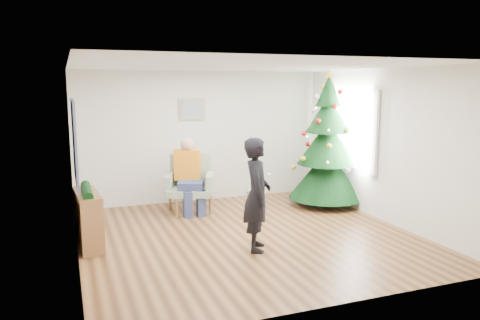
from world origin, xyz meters
name	(u,v)px	position (x,y,z in m)	size (l,w,h in m)	color
floor	(248,236)	(0.00, 0.00, 0.00)	(5.00, 5.00, 0.00)	brown
ceiling	(248,66)	(0.00, 0.00, 2.60)	(5.00, 5.00, 0.00)	white
wall_back	(202,136)	(0.00, 2.50, 1.30)	(5.00, 5.00, 0.00)	silver
wall_front	(338,186)	(0.00, -2.50, 1.30)	(5.00, 5.00, 0.00)	silver
wall_left	(73,163)	(-2.50, 0.00, 1.30)	(5.00, 5.00, 0.00)	silver
wall_right	(384,146)	(2.50, 0.00, 1.30)	(5.00, 5.00, 0.00)	silver
window_panel	(350,129)	(2.47, 1.00, 1.50)	(0.04, 1.30, 1.40)	white
curtains	(348,129)	(2.44, 1.00, 1.50)	(0.05, 1.75, 1.50)	white
christmas_tree	(327,145)	(2.15, 1.26, 1.18)	(1.45, 1.45, 2.61)	#3F2816
stool	(257,206)	(0.43, 0.66, 0.27)	(0.36, 0.36, 0.54)	brown
laptop	(257,190)	(0.43, 0.66, 0.55)	(0.29, 0.19, 0.02)	silver
armchair	(190,191)	(-0.47, 1.70, 0.39)	(1.00, 0.98, 1.05)	gray
seated_person	(189,174)	(-0.49, 1.64, 0.71)	(0.58, 0.74, 1.37)	navy
standing_man	(257,194)	(-0.10, -0.61, 0.80)	(0.59, 0.38, 1.61)	black
game_controller	(269,175)	(0.07, -0.64, 1.07)	(0.04, 0.13, 0.04)	white
console	(88,219)	(-2.33, 0.38, 0.40)	(0.30, 1.00, 0.80)	brown
garland	(87,191)	(-2.33, 0.38, 0.82)	(0.14, 0.14, 0.90)	black
tapestry	(75,141)	(-2.46, 0.30, 1.55)	(0.03, 1.50, 1.15)	black
framed_picture	(192,109)	(-0.20, 2.46, 1.85)	(0.52, 0.05, 0.42)	tan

